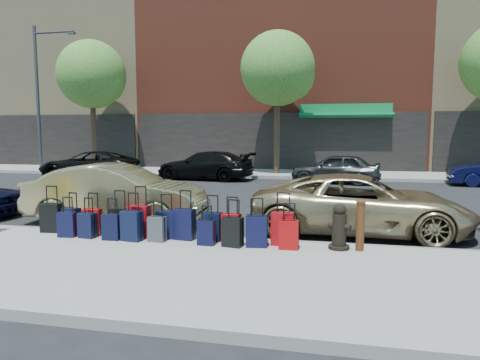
% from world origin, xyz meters
% --- Properties ---
extents(ground, '(120.00, 120.00, 0.00)m').
position_xyz_m(ground, '(0.00, 0.00, 0.00)').
color(ground, black).
rests_on(ground, ground).
extents(sidewalk_near, '(60.00, 4.00, 0.15)m').
position_xyz_m(sidewalk_near, '(0.00, -6.50, 0.07)').
color(sidewalk_near, gray).
rests_on(sidewalk_near, ground).
extents(sidewalk_far, '(60.00, 4.00, 0.15)m').
position_xyz_m(sidewalk_far, '(0.00, 10.00, 0.07)').
color(sidewalk_far, gray).
rests_on(sidewalk_far, ground).
extents(curb_near, '(60.00, 0.08, 0.15)m').
position_xyz_m(curb_near, '(0.00, -4.48, 0.07)').
color(curb_near, gray).
rests_on(curb_near, ground).
extents(curb_far, '(60.00, 0.08, 0.15)m').
position_xyz_m(curb_far, '(0.00, 7.98, 0.07)').
color(curb_far, gray).
rests_on(curb_far, ground).
extents(building_left, '(15.00, 12.12, 16.00)m').
position_xyz_m(building_left, '(-16.00, 17.98, 7.98)').
color(building_left, tan).
rests_on(building_left, ground).
extents(building_center, '(17.00, 12.85, 20.00)m').
position_xyz_m(building_center, '(0.00, 17.99, 9.98)').
color(building_center, maroon).
rests_on(building_center, ground).
extents(tree_left, '(3.80, 3.80, 7.27)m').
position_xyz_m(tree_left, '(-9.86, 9.50, 5.41)').
color(tree_left, black).
rests_on(tree_left, sidewalk_far).
extents(tree_center, '(3.80, 3.80, 7.27)m').
position_xyz_m(tree_center, '(0.64, 9.50, 5.41)').
color(tree_center, black).
rests_on(tree_center, sidewalk_far).
extents(streetlight, '(2.59, 0.18, 8.00)m').
position_xyz_m(streetlight, '(-12.80, 8.80, 4.66)').
color(streetlight, '#333338').
rests_on(streetlight, sidewalk_far).
extents(suitcase_front_0, '(0.44, 0.27, 0.99)m').
position_xyz_m(suitcase_front_0, '(-2.53, -4.82, 0.46)').
color(suitcase_front_0, black).
rests_on(suitcase_front_0, sidewalk_near).
extents(suitcase_front_1, '(0.39, 0.26, 0.86)m').
position_xyz_m(suitcase_front_1, '(-2.05, -4.79, 0.42)').
color(suitcase_front_1, black).
rests_on(suitcase_front_1, sidewalk_near).
extents(suitcase_front_2, '(0.37, 0.22, 0.88)m').
position_xyz_m(suitcase_front_2, '(-1.55, -4.83, 0.43)').
color(suitcase_front_2, '#B40D0B').
rests_on(suitcase_front_2, sidewalk_near).
extents(suitcase_front_3, '(0.40, 0.22, 0.95)m').
position_xyz_m(suitcase_front_3, '(-0.94, -4.82, 0.45)').
color(suitcase_front_3, black).
rests_on(suitcase_front_3, sidewalk_near).
extents(suitcase_front_4, '(0.45, 0.28, 1.04)m').
position_xyz_m(suitcase_front_4, '(-0.49, -4.83, 0.48)').
color(suitcase_front_4, '#9A0910').
rests_on(suitcase_front_4, sidewalk_near).
extents(suitcase_front_5, '(0.40, 0.25, 0.91)m').
position_xyz_m(suitcase_front_5, '(0.08, -4.82, 0.43)').
color(suitcase_front_5, black).
rests_on(suitcase_front_5, sidewalk_near).
extents(suitcase_front_6, '(0.43, 0.27, 0.99)m').
position_xyz_m(suitcase_front_6, '(0.47, -4.83, 0.46)').
color(suitcase_front_6, black).
rests_on(suitcase_front_6, sidewalk_near).
extents(suitcase_front_7, '(0.39, 0.24, 0.91)m').
position_xyz_m(suitcase_front_7, '(1.04, -4.82, 0.43)').
color(suitcase_front_7, black).
rests_on(suitcase_front_7, sidewalk_near).
extents(suitcase_front_8, '(0.38, 0.23, 0.89)m').
position_xyz_m(suitcase_front_8, '(1.42, -4.80, 0.43)').
color(suitcase_front_8, '#AE0B14').
rests_on(suitcase_front_8, sidewalk_near).
extents(suitcase_front_9, '(0.37, 0.21, 0.89)m').
position_xyz_m(suitcase_front_9, '(1.93, -4.84, 0.43)').
color(suitcase_front_9, black).
rests_on(suitcase_front_9, sidewalk_near).
extents(suitcase_front_10, '(0.43, 0.25, 1.01)m').
position_xyz_m(suitcase_front_10, '(2.43, -4.85, 0.47)').
color(suitcase_front_10, '#9D0A11').
rests_on(suitcase_front_10, sidewalk_near).
extents(suitcase_back_1, '(0.37, 0.24, 0.82)m').
position_xyz_m(suitcase_back_1, '(-1.94, -5.12, 0.41)').
color(suitcase_back_1, black).
rests_on(suitcase_back_1, sidewalk_near).
extents(suitcase_back_2, '(0.37, 0.24, 0.82)m').
position_xyz_m(suitcase_back_2, '(-1.49, -5.11, 0.41)').
color(suitcase_back_2, black).
rests_on(suitcase_back_2, sidewalk_near).
extents(suitcase_back_3, '(0.35, 0.21, 0.83)m').
position_xyz_m(suitcase_back_3, '(-0.93, -5.16, 0.41)').
color(suitcase_back_3, black).
rests_on(suitcase_back_3, sidewalk_near).
extents(suitcase_back_4, '(0.43, 0.29, 0.95)m').
position_xyz_m(suitcase_back_4, '(-0.50, -5.14, 0.45)').
color(suitcase_back_4, black).
rests_on(suitcase_back_4, sidewalk_near).
extents(suitcase_back_5, '(0.35, 0.23, 0.79)m').
position_xyz_m(suitcase_back_5, '(0.00, -5.09, 0.40)').
color(suitcase_back_5, '#3D3D42').
rests_on(suitcase_back_5, sidewalk_near).
extents(suitcase_back_7, '(0.32, 0.19, 0.76)m').
position_xyz_m(suitcase_back_7, '(1.02, -5.15, 0.39)').
color(suitcase_back_7, black).
rests_on(suitcase_back_7, sidewalk_near).
extents(suitcase_back_8, '(0.41, 0.28, 0.89)m').
position_xyz_m(suitcase_back_8, '(1.53, -5.15, 0.43)').
color(suitcase_back_8, black).
rests_on(suitcase_back_8, sidewalk_near).
extents(suitcase_back_9, '(0.41, 0.27, 0.92)m').
position_xyz_m(suitcase_back_9, '(1.97, -5.07, 0.44)').
color(suitcase_back_9, black).
rests_on(suitcase_back_9, sidewalk_near).
extents(suitcase_back_10, '(0.36, 0.22, 0.85)m').
position_xyz_m(suitcase_back_10, '(2.57, -5.10, 0.42)').
color(suitcase_back_10, '#9B0A0B').
rests_on(suitcase_back_10, sidewalk_near).
extents(fire_hydrant, '(0.43, 0.38, 0.84)m').
position_xyz_m(fire_hydrant, '(3.47, -4.90, 0.54)').
color(fire_hydrant, black).
rests_on(fire_hydrant, sidewalk_near).
extents(bollard, '(0.17, 0.17, 0.90)m').
position_xyz_m(bollard, '(3.83, -4.93, 0.61)').
color(bollard, '#38190C').
rests_on(bollard, sidewalk_near).
extents(car_near_1, '(4.56, 1.83, 1.47)m').
position_xyz_m(car_near_1, '(-1.96, -2.96, 0.74)').
color(car_near_1, '#9B8D5F').
rests_on(car_near_1, ground).
extents(car_near_2, '(4.87, 2.38, 1.33)m').
position_xyz_m(car_near_2, '(3.97, -2.88, 0.67)').
color(car_near_2, tan).
rests_on(car_near_2, ground).
extents(car_far_0, '(5.06, 2.85, 1.33)m').
position_xyz_m(car_far_0, '(-8.58, 6.59, 0.67)').
color(car_far_0, black).
rests_on(car_far_0, ground).
extents(car_far_1, '(4.90, 2.40, 1.37)m').
position_xyz_m(car_far_1, '(-2.67, 7.01, 0.69)').
color(car_far_1, black).
rests_on(car_far_1, ground).
extents(car_far_2, '(4.11, 2.10, 1.34)m').
position_xyz_m(car_far_2, '(3.49, 6.82, 0.67)').
color(car_far_2, '#2D2E30').
rests_on(car_far_2, ground).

